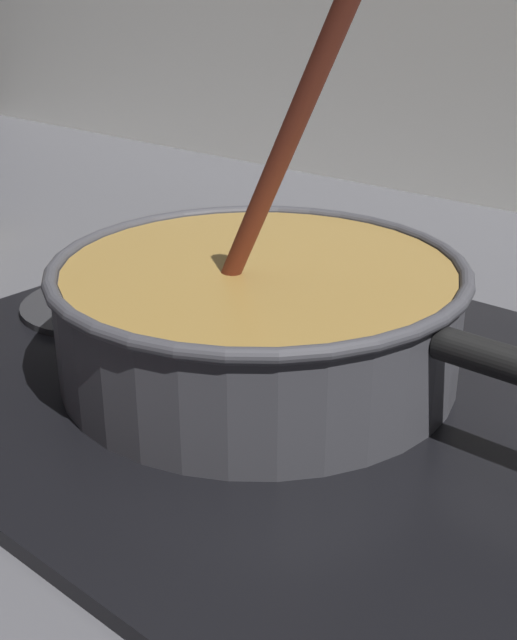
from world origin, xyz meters
name	(u,v)px	position (x,y,z in m)	size (l,w,h in m)	color
hob_plate	(258,377)	(0.09, 0.19, 0.01)	(0.56, 0.48, 0.01)	black
burner_ring	(258,365)	(0.09, 0.19, 0.02)	(0.16, 0.16, 0.01)	#592D0C
spare_burner	(99,305)	(-0.11, 0.19, 0.01)	(0.14, 0.14, 0.01)	#262628
cooking_pan	(259,314)	(0.09, 0.19, 0.06)	(0.43, 0.31, 0.28)	#38383D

